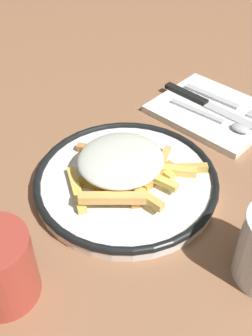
{
  "coord_description": "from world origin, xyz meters",
  "views": [
    {
      "loc": [
        0.31,
        0.28,
        0.42
      ],
      "look_at": [
        0.0,
        0.0,
        0.04
      ],
      "focal_mm": 43.79,
      "sensor_mm": 36.0,
      "label": 1
    }
  ],
  "objects": [
    {
      "name": "napkin",
      "position": [
        -0.24,
        -0.01,
        0.01
      ],
      "size": [
        0.17,
        0.2,
        0.01
      ],
      "primitive_type": "cube",
      "rotation": [
        0.0,
        0.0,
        -0.03
      ],
      "color": "white",
      "rests_on": "ground_plane"
    },
    {
      "name": "spoon",
      "position": [
        -0.21,
        0.03,
        0.02
      ],
      "size": [
        0.02,
        0.15,
        0.01
      ],
      "color": "silver",
      "rests_on": "napkin"
    },
    {
      "name": "fries_heap",
      "position": [
        -0.0,
        -0.0,
        0.04
      ],
      "size": [
        0.19,
        0.18,
        0.04
      ],
      "color": "gold",
      "rests_on": "plate"
    },
    {
      "name": "ground_plane",
      "position": [
        0.0,
        0.0,
        0.0
      ],
      "size": [
        2.6,
        2.6,
        0.0
      ],
      "primitive_type": "plane",
      "color": "#926445"
    },
    {
      "name": "fork",
      "position": [
        -0.27,
        0.01,
        0.01
      ],
      "size": [
        0.02,
        0.18,
        0.0
      ],
      "color": "silver",
      "rests_on": "napkin"
    },
    {
      "name": "plate",
      "position": [
        0.0,
        0.0,
        0.01
      ],
      "size": [
        0.26,
        0.26,
        0.02
      ],
      "color": "white",
      "rests_on": "ground_plane"
    },
    {
      "name": "knife",
      "position": [
        -0.24,
        -0.02,
        0.01
      ],
      "size": [
        0.03,
        0.21,
        0.01
      ],
      "color": "black",
      "rests_on": "napkin"
    }
  ]
}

